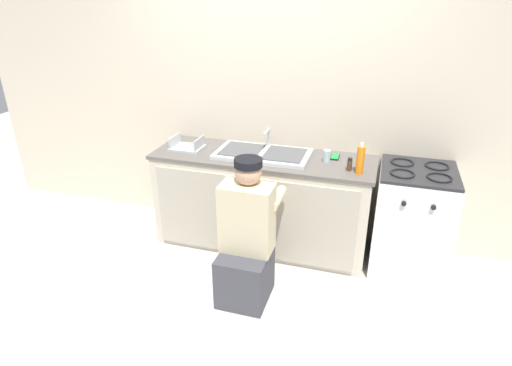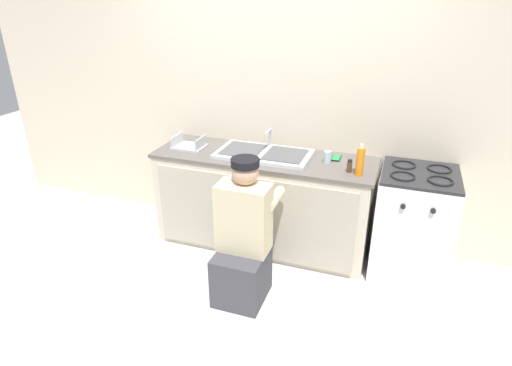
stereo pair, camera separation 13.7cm
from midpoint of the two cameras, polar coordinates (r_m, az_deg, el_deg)
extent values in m
plane|color=beige|center=(3.82, 0.54, -10.05)|extent=(12.00, 12.00, 0.00)
cube|color=beige|center=(3.88, 3.79, 10.78)|extent=(6.00, 0.10, 2.50)
cube|color=beige|center=(3.85, 2.01, -2.54)|extent=(1.87, 0.60, 0.83)
cube|color=#AFA694|center=(3.74, -6.02, -3.54)|extent=(0.82, 0.02, 0.73)
cube|color=#AFA694|center=(3.49, 7.52, -5.84)|extent=(0.82, 0.02, 0.73)
cube|color=#5B5651|center=(3.68, 2.11, 3.44)|extent=(1.91, 0.62, 0.03)
cube|color=silver|center=(3.67, 2.12, 3.88)|extent=(0.80, 0.44, 0.03)
cube|color=#4C4F51|center=(3.72, -0.68, 4.50)|extent=(0.33, 0.35, 0.01)
cube|color=#4C4F51|center=(3.61, 5.01, 3.80)|extent=(0.33, 0.35, 0.01)
cylinder|color=#B7BABF|center=(3.81, 3.00, 5.88)|extent=(0.02, 0.02, 0.18)
cylinder|color=#B7BABF|center=(3.71, 2.67, 6.83)|extent=(0.02, 0.16, 0.02)
cube|color=white|center=(3.72, 21.13, -5.18)|extent=(0.59, 0.60, 0.86)
cube|color=#262628|center=(3.53, 22.20, 1.05)|extent=(0.57, 0.59, 0.02)
torus|color=black|center=(3.41, 20.09, 0.88)|extent=(0.19, 0.19, 0.02)
torus|color=black|center=(3.43, 24.45, 0.27)|extent=(0.19, 0.19, 0.02)
torus|color=black|center=(3.63, 20.16, 2.31)|extent=(0.19, 0.19, 0.02)
torus|color=black|center=(3.65, 24.26, 1.73)|extent=(0.19, 0.19, 0.02)
cylinder|color=black|center=(3.30, 20.14, -2.97)|extent=(0.04, 0.02, 0.04)
cylinder|color=black|center=(3.32, 23.66, -3.44)|extent=(0.04, 0.02, 0.04)
cube|color=#3F3F47|center=(3.29, -0.71, -12.20)|extent=(0.36, 0.40, 0.40)
cube|color=beige|center=(3.09, -0.37, -4.71)|extent=(0.38, 0.22, 0.52)
sphere|color=tan|center=(2.97, -0.13, 1.47)|extent=(0.19, 0.19, 0.19)
cylinder|color=black|center=(2.94, -0.13, 2.75)|extent=(0.20, 0.20, 0.06)
cube|color=black|center=(3.02, 0.42, 2.98)|extent=(0.13, 0.09, 0.02)
cylinder|color=beige|center=(3.26, -1.99, -1.21)|extent=(0.08, 0.30, 0.08)
cylinder|color=beige|center=(3.17, 3.75, -2.10)|extent=(0.08, 0.30, 0.08)
cylinder|color=orange|center=(3.35, 14.86, 2.75)|extent=(0.06, 0.06, 0.22)
cylinder|color=white|center=(3.31, 15.09, 4.76)|extent=(0.03, 0.03, 0.03)
cylinder|color=#513823|center=(3.41, 13.48, 2.07)|extent=(0.04, 0.04, 0.08)
cylinder|color=black|center=(3.39, 13.57, 2.89)|extent=(0.04, 0.04, 0.02)
cube|color=black|center=(3.68, 11.71, 3.26)|extent=(0.07, 0.14, 0.01)
cube|color=green|center=(3.67, 11.71, 3.35)|extent=(0.06, 0.12, 0.00)
cube|color=#B2B7BC|center=(3.89, -7.89, 4.79)|extent=(0.28, 0.22, 0.02)
cube|color=#B2B7BC|center=(3.92, -9.49, 5.66)|extent=(0.01, 0.21, 0.10)
cube|color=#B2B7BC|center=(3.82, -6.33, 5.32)|extent=(0.01, 0.21, 0.10)
cylinder|color=#ADC6CC|center=(3.56, 10.59, 3.41)|extent=(0.06, 0.06, 0.10)
camera|label=1|loc=(0.07, -88.90, 0.50)|focal=30.00mm
camera|label=2|loc=(0.07, 91.10, -0.50)|focal=30.00mm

